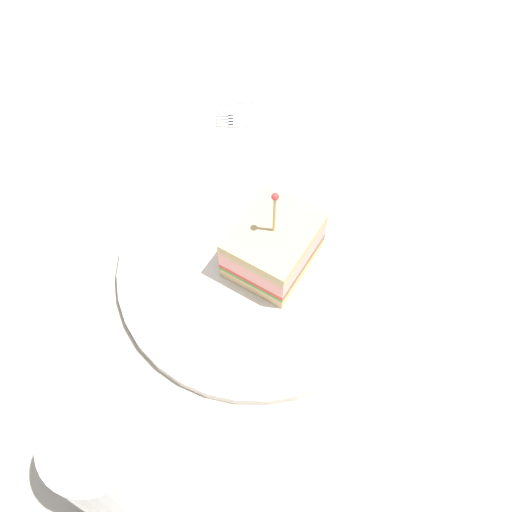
% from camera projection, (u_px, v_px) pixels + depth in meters
% --- Properties ---
extents(ground_plane, '(1.07, 1.07, 0.02)m').
position_uv_depth(ground_plane, '(256.00, 277.00, 0.66)').
color(ground_plane, '#9E9384').
extents(plate, '(0.28, 0.28, 0.01)m').
position_uv_depth(plate, '(256.00, 269.00, 0.64)').
color(plate, silver).
rests_on(plate, ground_plane).
extents(sandwich_half_center, '(0.09, 0.10, 0.11)m').
position_uv_depth(sandwich_half_center, '(273.00, 246.00, 0.62)').
color(sandwich_half_center, tan).
rests_on(sandwich_half_center, plate).
extents(drink_glass, '(0.08, 0.08, 0.10)m').
position_uv_depth(drink_glass, '(104.00, 461.00, 0.51)').
color(drink_glass, gold).
rests_on(drink_glass, ground_plane).
extents(napkin, '(0.11, 0.10, 0.00)m').
position_uv_depth(napkin, '(291.00, 106.00, 0.76)').
color(napkin, beige).
rests_on(napkin, ground_plane).
extents(fork, '(0.13, 0.06, 0.00)m').
position_uv_depth(fork, '(258.00, 119.00, 0.75)').
color(fork, silver).
rests_on(fork, ground_plane).
extents(knife, '(0.11, 0.06, 0.00)m').
position_uv_depth(knife, '(263.00, 96.00, 0.77)').
color(knife, silver).
rests_on(knife, ground_plane).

